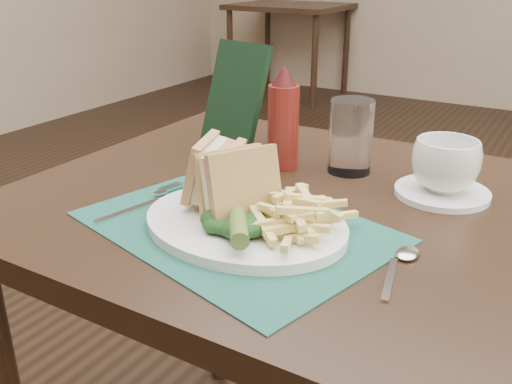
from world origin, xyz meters
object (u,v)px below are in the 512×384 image
table_bg_left (289,50)px  drinking_glass (351,136)px  sandwich_half_a (201,170)px  ketchup_bottle (283,117)px  plate (245,224)px  table_main (294,384)px  coffee_cup (445,165)px  sandwich_half_b (231,177)px  saucer (442,193)px  check_presenter (235,97)px  placemat (236,226)px

table_bg_left → drinking_glass: 3.99m
sandwich_half_a → ketchup_bottle: (0.01, 0.24, 0.03)m
plate → ketchup_bottle: size_ratio=1.61×
table_main → coffee_cup: coffee_cup is taller
table_bg_left → sandwich_half_b: sandwich_half_b is taller
table_main → saucer: (0.19, 0.12, 0.38)m
coffee_cup → saucer: bearing=180.0°
check_presenter → sandwich_half_a: bearing=-55.3°
sandwich_half_a → saucer: bearing=21.9°
placemat → saucer: 0.35m
ketchup_bottle → check_presenter: size_ratio=0.88×
drinking_glass → check_presenter: size_ratio=0.61×
drinking_glass → ketchup_bottle: bearing=-160.4°
saucer → check_presenter: 0.43m
coffee_cup → table_main: bearing=-147.1°
sandwich_half_b → plate: bearing=6.9°
placemat → coffee_cup: coffee_cup is taller
saucer → coffee_cup: bearing=0.0°
table_main → ketchup_bottle: (-0.09, 0.11, 0.47)m
placemat → coffee_cup: (0.22, 0.27, 0.05)m
sandwich_half_b → table_bg_left: bearing=146.6°
check_presenter → coffee_cup: bearing=5.8°
plate → check_presenter: bearing=129.5°
table_main → drinking_glass: size_ratio=6.92×
plate → coffee_cup: bearing=57.3°
plate → saucer: (0.21, 0.27, -0.00)m
coffee_cup → check_presenter: size_ratio=0.50×
table_bg_left → ketchup_bottle: bearing=-62.4°
table_bg_left → coffee_cup: 4.10m
table_main → ketchup_bottle: size_ratio=4.84×
table_main → drinking_glass: 0.47m
check_presenter → ketchup_bottle: bearing=-9.9°
sandwich_half_b → coffee_cup: (0.24, 0.26, -0.02)m
table_bg_left → drinking_glass: drinking_glass is taller
drinking_glass → saucer: bearing=-9.1°
table_main → sandwich_half_b: 0.46m
sandwich_half_b → check_presenter: bearing=152.0°
plate → sandwich_half_a: (-0.09, 0.02, 0.06)m
placemat → ketchup_bottle: size_ratio=2.26×
table_bg_left → placemat: 4.22m
coffee_cup → sandwich_half_b: bearing=-132.6°
plate → check_presenter: check_presenter is taller
plate → check_presenter: (-0.21, 0.31, 0.09)m
sandwich_half_b → coffee_cup: bearing=77.4°
table_bg_left → sandwich_half_a: sandwich_half_a is taller
sandwich_half_b → ketchup_bottle: 0.25m
table_bg_left → plate: plate is taller
table_bg_left → sandwich_half_a: size_ratio=9.26×
ketchup_bottle → table_bg_left: bearing=117.6°
ketchup_bottle → sandwich_half_b: bearing=-78.7°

